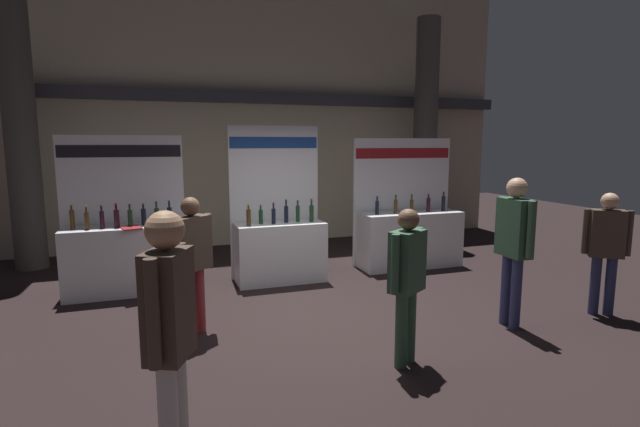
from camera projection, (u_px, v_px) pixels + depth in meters
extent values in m
plane|color=black|center=(314.00, 319.00, 6.08)|extent=(24.73, 24.73, 0.00)
cube|color=tan|center=(241.00, 112.00, 10.34)|extent=(12.37, 0.25, 5.75)
cube|color=#2D2D33|center=(243.00, 97.00, 10.01)|extent=(12.37, 0.20, 0.24)
cylinder|color=#423D38|center=(20.00, 128.00, 8.20)|extent=(0.53, 0.53, 4.92)
cylinder|color=#423D38|center=(425.00, 132.00, 10.77)|extent=(0.53, 0.53, 4.92)
cube|color=white|center=(126.00, 260.00, 7.05)|extent=(1.69, 0.60, 1.00)
cube|color=white|center=(124.00, 213.00, 7.27)|extent=(1.77, 0.04, 2.33)
cube|color=black|center=(120.00, 151.00, 7.12)|extent=(1.72, 0.01, 0.18)
cylinder|color=#472D14|center=(72.00, 220.00, 6.74)|extent=(0.07, 0.07, 0.28)
cylinder|color=#472D14|center=(71.00, 208.00, 6.72)|extent=(0.03, 0.03, 0.07)
cylinder|color=gold|center=(71.00, 205.00, 6.71)|extent=(0.03, 0.03, 0.02)
cylinder|color=#472D14|center=(87.00, 221.00, 6.73)|extent=(0.06, 0.06, 0.24)
cylinder|color=#472D14|center=(86.00, 210.00, 6.71)|extent=(0.03, 0.03, 0.08)
cylinder|color=gold|center=(86.00, 206.00, 6.70)|extent=(0.03, 0.03, 0.02)
cylinder|color=black|center=(102.00, 220.00, 6.83)|extent=(0.06, 0.06, 0.25)
cylinder|color=black|center=(101.00, 208.00, 6.81)|extent=(0.03, 0.03, 0.08)
cylinder|color=gold|center=(101.00, 205.00, 6.80)|extent=(0.03, 0.03, 0.02)
cylinder|color=black|center=(117.00, 219.00, 6.87)|extent=(0.07, 0.07, 0.26)
cylinder|color=black|center=(116.00, 207.00, 6.85)|extent=(0.03, 0.03, 0.08)
cylinder|color=red|center=(116.00, 204.00, 6.84)|extent=(0.03, 0.03, 0.02)
cylinder|color=#19381E|center=(130.00, 219.00, 6.94)|extent=(0.07, 0.07, 0.25)
cylinder|color=#19381E|center=(130.00, 208.00, 6.91)|extent=(0.03, 0.03, 0.07)
cylinder|color=black|center=(129.00, 205.00, 6.91)|extent=(0.03, 0.03, 0.02)
cylinder|color=black|center=(144.00, 217.00, 7.10)|extent=(0.07, 0.07, 0.24)
cylinder|color=black|center=(143.00, 206.00, 7.08)|extent=(0.03, 0.03, 0.07)
cylinder|color=gold|center=(143.00, 203.00, 7.07)|extent=(0.03, 0.03, 0.02)
cylinder|color=#19381E|center=(157.00, 216.00, 7.18)|extent=(0.07, 0.07, 0.24)
cylinder|color=#19381E|center=(156.00, 205.00, 7.16)|extent=(0.03, 0.03, 0.09)
cylinder|color=black|center=(156.00, 202.00, 7.15)|extent=(0.03, 0.03, 0.02)
cylinder|color=black|center=(170.00, 216.00, 7.11)|extent=(0.07, 0.07, 0.26)
cylinder|color=black|center=(169.00, 204.00, 7.08)|extent=(0.03, 0.03, 0.09)
cylinder|color=red|center=(169.00, 201.00, 7.08)|extent=(0.03, 0.03, 0.02)
cube|color=maroon|center=(131.00, 228.00, 6.84)|extent=(0.34, 0.41, 0.02)
cube|color=white|center=(280.00, 252.00, 7.67)|extent=(1.41, 0.60, 0.95)
cube|color=white|center=(275.00, 202.00, 7.87)|extent=(1.48, 0.04, 2.49)
cube|color=navy|center=(274.00, 143.00, 7.71)|extent=(1.44, 0.01, 0.18)
cylinder|color=#472D14|center=(249.00, 218.00, 7.32)|extent=(0.07, 0.07, 0.25)
cylinder|color=#472D14|center=(248.00, 207.00, 7.30)|extent=(0.03, 0.03, 0.07)
cylinder|color=gold|center=(248.00, 205.00, 7.29)|extent=(0.03, 0.03, 0.02)
cylinder|color=#19381E|center=(261.00, 217.00, 7.52)|extent=(0.07, 0.07, 0.22)
cylinder|color=#19381E|center=(261.00, 208.00, 7.49)|extent=(0.03, 0.03, 0.07)
cylinder|color=gold|center=(261.00, 205.00, 7.49)|extent=(0.03, 0.03, 0.02)
cylinder|color=black|center=(274.00, 216.00, 7.52)|extent=(0.07, 0.07, 0.24)
cylinder|color=black|center=(273.00, 206.00, 7.49)|extent=(0.03, 0.03, 0.08)
cylinder|color=red|center=(273.00, 203.00, 7.49)|extent=(0.03, 0.03, 0.02)
cylinder|color=black|center=(286.00, 214.00, 7.64)|extent=(0.07, 0.07, 0.26)
cylinder|color=black|center=(286.00, 203.00, 7.62)|extent=(0.03, 0.03, 0.09)
cylinder|color=black|center=(286.00, 200.00, 7.61)|extent=(0.03, 0.03, 0.02)
cylinder|color=#19381E|center=(298.00, 214.00, 7.72)|extent=(0.06, 0.06, 0.26)
cylinder|color=#19381E|center=(298.00, 204.00, 7.70)|extent=(0.03, 0.03, 0.07)
cylinder|color=black|center=(298.00, 201.00, 7.69)|extent=(0.03, 0.03, 0.02)
cylinder|color=#19381E|center=(311.00, 214.00, 7.72)|extent=(0.07, 0.07, 0.26)
cylinder|color=#19381E|center=(311.00, 203.00, 7.69)|extent=(0.03, 0.03, 0.09)
cylinder|color=red|center=(311.00, 199.00, 7.68)|extent=(0.03, 0.03, 0.02)
cube|color=white|center=(410.00, 240.00, 8.58)|extent=(1.84, 0.60, 0.99)
cube|color=white|center=(402.00, 201.00, 8.81)|extent=(1.94, 0.04, 2.30)
cube|color=maroon|center=(404.00, 153.00, 8.66)|extent=(1.88, 0.01, 0.18)
cylinder|color=black|center=(377.00, 208.00, 8.27)|extent=(0.07, 0.07, 0.23)
cylinder|color=black|center=(377.00, 199.00, 8.25)|extent=(0.03, 0.03, 0.07)
cylinder|color=black|center=(377.00, 197.00, 8.24)|extent=(0.03, 0.03, 0.02)
cylinder|color=#472D14|center=(396.00, 207.00, 8.37)|extent=(0.06, 0.06, 0.24)
cylinder|color=#472D14|center=(396.00, 198.00, 8.35)|extent=(0.03, 0.03, 0.07)
cylinder|color=black|center=(396.00, 195.00, 8.34)|extent=(0.03, 0.03, 0.02)
cylinder|color=#472D14|center=(412.00, 206.00, 8.51)|extent=(0.06, 0.06, 0.23)
cylinder|color=#472D14|center=(412.00, 197.00, 8.49)|extent=(0.03, 0.03, 0.08)
cylinder|color=black|center=(412.00, 195.00, 8.48)|extent=(0.03, 0.03, 0.02)
cylinder|color=black|center=(428.00, 205.00, 8.60)|extent=(0.07, 0.07, 0.25)
cylinder|color=black|center=(429.00, 196.00, 8.58)|extent=(0.03, 0.03, 0.06)
cylinder|color=red|center=(429.00, 194.00, 8.57)|extent=(0.03, 0.03, 0.02)
cylinder|color=black|center=(443.00, 204.00, 8.70)|extent=(0.07, 0.07, 0.27)
cylinder|color=black|center=(444.00, 195.00, 8.67)|extent=(0.03, 0.03, 0.06)
cylinder|color=black|center=(444.00, 192.00, 8.67)|extent=(0.03, 0.03, 0.02)
cylinder|color=silver|center=(179.00, 415.00, 3.15)|extent=(0.12, 0.12, 0.87)
cube|color=#47382D|center=(168.00, 305.00, 2.96)|extent=(0.35, 0.40, 0.69)
sphere|color=tan|center=(165.00, 230.00, 2.89)|extent=(0.24, 0.24, 0.24)
cylinder|color=#47382D|center=(182.00, 292.00, 3.17)|extent=(0.08, 0.08, 0.66)
cylinder|color=#47382D|center=(153.00, 314.00, 2.75)|extent=(0.08, 0.08, 0.66)
cylinder|color=navy|center=(516.00, 294.00, 5.69)|extent=(0.12, 0.12, 0.87)
cylinder|color=navy|center=(506.00, 289.00, 5.86)|extent=(0.12, 0.12, 0.87)
cube|color=#33563D|center=(515.00, 228.00, 5.66)|extent=(0.24, 0.45, 0.69)
sphere|color=tan|center=(517.00, 188.00, 5.59)|extent=(0.24, 0.24, 0.24)
cylinder|color=#33563D|center=(531.00, 230.00, 5.40)|extent=(0.08, 0.08, 0.66)
cylinder|color=#33563D|center=(500.00, 223.00, 5.91)|extent=(0.08, 0.08, 0.66)
cylinder|color=#33563D|center=(410.00, 325.00, 4.84)|extent=(0.12, 0.12, 0.76)
cylinder|color=#33563D|center=(401.00, 331.00, 4.71)|extent=(0.12, 0.12, 0.76)
cube|color=#33563D|center=(407.00, 261.00, 4.67)|extent=(0.44, 0.39, 0.61)
sphere|color=brown|center=(408.00, 219.00, 4.61)|extent=(0.21, 0.21, 0.21)
cylinder|color=#33563D|center=(419.00, 255.00, 4.85)|extent=(0.08, 0.08, 0.57)
cylinder|color=#33563D|center=(395.00, 264.00, 4.49)|extent=(0.08, 0.08, 0.57)
cylinder|color=maroon|center=(188.00, 304.00, 5.46)|extent=(0.12, 0.12, 0.78)
cylinder|color=maroon|center=(200.00, 300.00, 5.61)|extent=(0.12, 0.12, 0.78)
cube|color=#47382D|center=(192.00, 243.00, 5.43)|extent=(0.48, 0.44, 0.62)
sphere|color=brown|center=(190.00, 206.00, 5.37)|extent=(0.21, 0.21, 0.21)
cylinder|color=#47382D|center=(173.00, 246.00, 5.21)|extent=(0.08, 0.08, 0.58)
cylinder|color=#47382D|center=(209.00, 238.00, 5.65)|extent=(0.08, 0.08, 0.58)
cylinder|color=navy|center=(610.00, 286.00, 6.15)|extent=(0.12, 0.12, 0.77)
cylinder|color=navy|center=(595.00, 285.00, 6.20)|extent=(0.12, 0.12, 0.77)
cube|color=#47382D|center=(607.00, 234.00, 6.08)|extent=(0.44, 0.40, 0.61)
sphere|color=tan|center=(610.00, 201.00, 6.02)|extent=(0.21, 0.21, 0.21)
cylinder|color=#47382D|center=(629.00, 233.00, 6.00)|extent=(0.08, 0.08, 0.58)
cylinder|color=#47382D|center=(586.00, 231.00, 6.15)|extent=(0.08, 0.08, 0.58)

